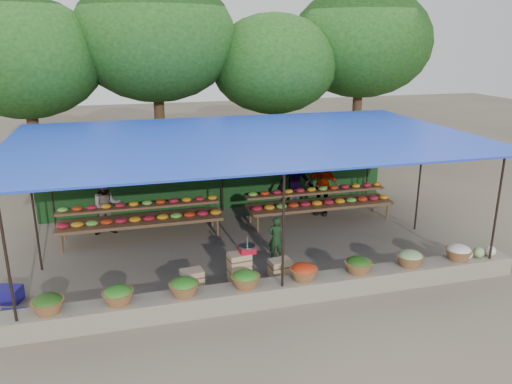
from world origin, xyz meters
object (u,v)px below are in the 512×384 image
object	(u,v)px
vendor_seated	(276,238)
blue_crate_back	(8,295)
crate_counter	(238,274)
blue_crate_front	(13,319)
weighing_scale	(247,249)

from	to	relation	value
vendor_seated	blue_crate_back	xyz separation A→B (m)	(-5.76, -0.49, -0.38)
crate_counter	blue_crate_back	distance (m)	4.62
blue_crate_back	crate_counter	bearing A→B (deg)	10.16
crate_counter	vendor_seated	world-z (taller)	vendor_seated
blue_crate_front	blue_crate_back	world-z (taller)	blue_crate_back
blue_crate_back	vendor_seated	bearing A→B (deg)	22.68
crate_counter	blue_crate_front	distance (m)	4.34
blue_crate_front	blue_crate_back	size ratio (longest dim) A/B	0.91
weighing_scale	blue_crate_back	xyz separation A→B (m)	(-4.78, 0.62, -0.70)
weighing_scale	blue_crate_front	world-z (taller)	weighing_scale
crate_counter	weighing_scale	size ratio (longest dim) A/B	6.59
weighing_scale	blue_crate_front	distance (m)	4.60
vendor_seated	blue_crate_back	size ratio (longest dim) A/B	2.11
weighing_scale	blue_crate_back	size ratio (longest dim) A/B	0.72
vendor_seated	blue_crate_front	bearing A→B (deg)	32.42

